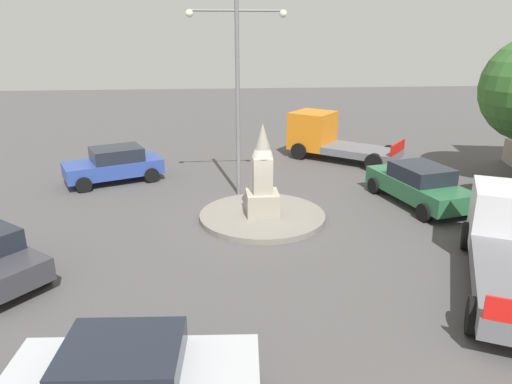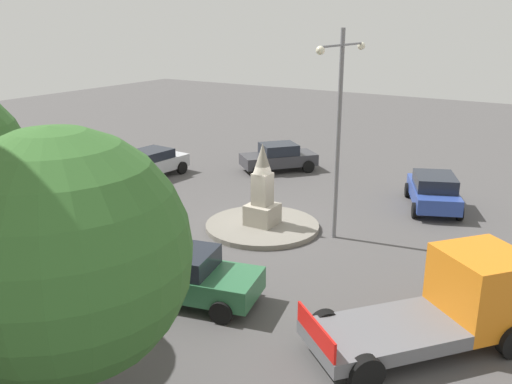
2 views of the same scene
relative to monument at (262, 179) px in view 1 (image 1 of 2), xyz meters
name	(u,v)px [view 1 (image 1 of 2)]	position (x,y,z in m)	size (l,w,h in m)	color
ground_plane	(262,219)	(0.00, 0.00, -1.47)	(80.00, 80.00, 0.00)	#4F4C4C
traffic_island	(262,216)	(0.00, 0.00, -1.37)	(4.38, 4.38, 0.19)	gray
monument	(262,179)	(0.00, 0.00, 0.00)	(1.10, 1.10, 3.17)	#9E9687
streetlamp	(237,79)	(0.67, -2.71, 3.06)	(3.63, 0.28, 7.47)	slate
car_silver_parked_left	(131,379)	(3.09, 8.64, -0.73)	(4.28, 2.19, 1.40)	#B7BABF
car_blue_far_side	(114,164)	(5.93, -4.88, -0.69)	(4.38, 3.20, 1.51)	#2D479E
car_green_waiting	(419,184)	(-6.00, -0.96, -0.69)	(2.81, 4.78, 1.53)	#2D6B42
truck_orange_near_island	(326,137)	(-4.14, -8.06, -0.36)	(5.56, 5.05, 2.30)	orange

